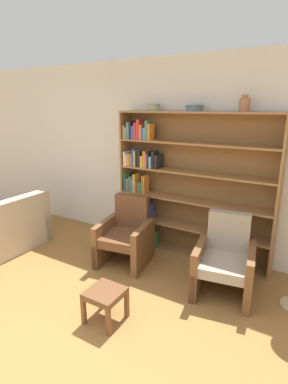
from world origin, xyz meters
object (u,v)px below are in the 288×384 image
bowl_sage (153,107)px  armchair_leather (126,235)px  bowl_terracotta (194,107)px  armchair_cushioned (225,261)px  vase_tall (245,104)px  bookshelf (178,186)px  footstool (105,296)px

bowl_sage → armchair_leather: (-0.07, -0.62, -1.70)m
bowl_terracotta → armchair_cushioned: bowl_terracotta is taller
bowl_terracotta → vase_tall: size_ratio=1.22×
bowl_terracotta → bookshelf: bearing=175.2°
bowl_terracotta → vase_tall: 0.63m
armchair_leather → bookshelf: bearing=-135.7°
bookshelf → armchair_cushioned: bookshelf is taller
bowl_terracotta → vase_tall: vase_tall is taller
bowl_terracotta → armchair_leather: (-0.67, -0.62, -1.69)m
bookshelf → vase_tall: vase_tall is taller
bookshelf → vase_tall: 1.39m
bowl_sage → armchair_leather: bowl_sage is taller
bookshelf → bowl_terracotta: size_ratio=9.36×
armchair_cushioned → bowl_terracotta: bearing=-51.1°
armchair_cushioned → footstool: (-0.86, -1.12, -0.11)m
bookshelf → armchair_cushioned: size_ratio=2.46×
bowl_sage → footstool: 2.55m
vase_tall → footstool: vase_tall is taller
armchair_leather → bowl_terracotta: bearing=-146.6°
vase_tall → armchair_leather: vase_tall is taller
bowl_terracotta → armchair_leather: bearing=-137.0°
bowl_sage → armchair_cushioned: bearing=-25.6°
bowl_terracotta → vase_tall: (0.62, -0.00, 0.04)m
bowl_sage → footstool: bowl_sage is taller
bookshelf → bowl_sage: 1.16m
bowl_sage → bowl_terracotta: bowl_sage is taller
bowl_sage → bowl_terracotta: (0.60, 0.00, -0.01)m
vase_tall → footstool: size_ratio=0.56×
bowl_sage → armchair_cushioned: 2.23m
armchair_leather → armchair_cushioned: size_ratio=1.00×
bowl_sage → vase_tall: (1.23, -0.00, 0.03)m
bookshelf → armchair_leather: bookshelf is taller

